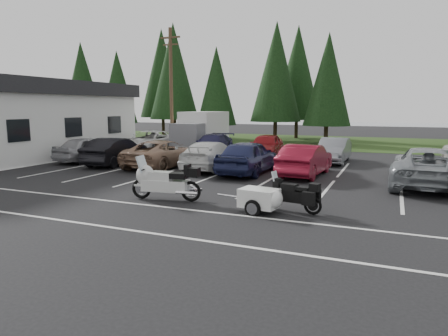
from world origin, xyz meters
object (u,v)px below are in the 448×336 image
Objects in this scene: car_near_0 at (89,149)px; car_near_1 at (116,151)px; car_near_4 at (248,157)px; car_near_5 at (305,160)px; utility_pole at (171,87)px; car_near_3 at (211,155)px; car_far_0 at (150,142)px; touring_motorcycle at (166,178)px; car_far_3 at (334,150)px; building at (2,119)px; car_near_2 at (163,153)px; car_far_2 at (266,146)px; adventure_motorcycle at (293,192)px; box_truck at (199,131)px; car_far_1 at (212,145)px; car_near_6 at (428,167)px; cargo_trailer at (259,201)px.

car_near_1 reaches higher than car_near_0.
car_near_4 reaches higher than car_near_5.
car_near_3 is at bearing -48.04° from utility_pole.
utility_pole reaches higher than car_far_0.
car_near_3 is 1.04× the size of car_near_4.
car_near_5 is at bearing 55.38° from touring_motorcycle.
utility_pole reaches higher than car_far_3.
building is at bearing -6.40° from car_near_1.
car_far_2 reaches higher than car_near_2.
car_near_0 is 15.66m from adventure_motorcycle.
car_near_4 reaches higher than car_near_3.
car_near_0 is 0.97× the size of car_near_5.
adventure_motorcycle is at bearing 127.10° from car_near_3.
building reaches higher than car_far_3.
car_near_0 is at bearing -18.01° from car_near_1.
touring_motorcycle is (4.28, -6.82, 0.05)m from car_near_2.
car_far_3 is 1.55× the size of touring_motorcycle.
box_truck reaches higher than car_near_4.
touring_motorcycle reaches higher than car_near_0.
car_near_0 is at bearing 164.10° from adventure_motorcycle.
car_far_1 is at bearing 99.12° from touring_motorcycle.
car_near_0 is at bearing -3.20° from car_near_3.
car_far_3 is 2.13× the size of adventure_motorcycle.
car_near_4 is (7.00, -8.56, -0.62)m from box_truck.
car_near_4 is 7.88m from car_near_6.
car_far_1 is at bearing -122.75° from car_near_1.
car_far_2 is at bearing -122.67° from car_near_2.
car_near_1 is at bearing -121.99° from car_far_1.
utility_pole is 3.18× the size of touring_motorcycle.
car_near_0 is at bearing 135.30° from touring_motorcycle.
car_near_0 is 7.96m from car_far_1.
utility_pole is 1.93× the size of car_near_1.
car_near_5 reaches higher than car_far_1.
car_far_3 is 2.65× the size of cargo_trailer.
car_near_6 is (14.87, -8.77, -0.65)m from box_truck.
car_far_0 is at bearing 37.41° from building.
car_near_2 reaches higher than cargo_trailer.
cargo_trailer is 1.09m from adventure_motorcycle.
touring_motorcycle is 4.47m from adventure_motorcycle.
box_truck reaches higher than car_near_2.
building reaches higher than car_far_2.
car_far_2 reaches higher than car_near_1.
car_near_6 is (15.81, -0.16, 0.04)m from car_near_1.
car_near_6 reaches higher than touring_motorcycle.
utility_pole is 1.70× the size of car_near_2.
box_truck is at bearing 46.53° from car_far_0.
car_near_3 is 9.02m from cargo_trailer.
car_near_6 is at bearing 173.66° from car_near_1.
box_truck reaches higher than car_far_0.
car_near_5 is at bearing -39.75° from box_truck.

